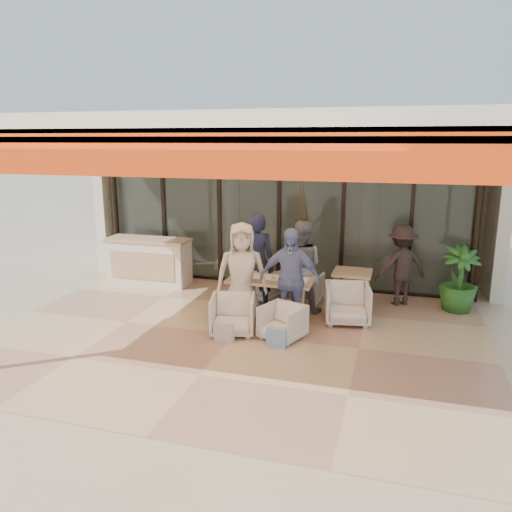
{
  "coord_description": "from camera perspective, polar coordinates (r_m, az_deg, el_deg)",
  "views": [
    {
      "loc": [
        2.48,
        -7.25,
        3.15
      ],
      "look_at": [
        0.1,
        0.9,
        1.15
      ],
      "focal_mm": 35.0,
      "sensor_mm": 36.0,
      "label": 1
    }
  ],
  "objects": [
    {
      "name": "tote_bag_cream",
      "position": [
        7.96,
        -3.62,
        -8.75
      ],
      "size": [
        0.3,
        0.1,
        0.34
      ],
      "primitive_type": "cube",
      "color": "silver",
      "rests_on": "ground"
    },
    {
      "name": "ground",
      "position": [
        8.28,
        -2.44,
        -9.1
      ],
      "size": [
        70.0,
        70.0,
        0.0
      ],
      "primitive_type": "plane",
      "color": "#C6B293",
      "rests_on": "ground"
    },
    {
      "name": "side_table",
      "position": [
        9.48,
        10.94,
        -2.35
      ],
      "size": [
        0.7,
        0.7,
        0.74
      ],
      "color": "tan",
      "rests_on": "ground"
    },
    {
      "name": "diner_periwinkle",
      "position": [
        8.33,
        3.88,
        -2.66
      ],
      "size": [
        1.04,
        0.46,
        1.74
      ],
      "primitive_type": "imported",
      "rotation": [
        0.0,
        0.0,
        0.04
      ],
      "color": "#6C78B4",
      "rests_on": "ground"
    },
    {
      "name": "chair_near_right",
      "position": [
        8.04,
        3.04,
        -7.4
      ],
      "size": [
        0.78,
        0.76,
        0.63
      ],
      "primitive_type": "imported",
      "rotation": [
        0.0,
        0.0,
        -0.36
      ],
      "color": "silver",
      "rests_on": "ground"
    },
    {
      "name": "glass_storefront",
      "position": [
        10.66,
        2.66,
        4.88
      ],
      "size": [
        8.08,
        0.1,
        3.2
      ],
      "color": "#9EADA3",
      "rests_on": "ground"
    },
    {
      "name": "tote_bag_blue",
      "position": [
        7.73,
        2.33,
        -9.42
      ],
      "size": [
        0.3,
        0.1,
        0.34
      ],
      "primitive_type": "cube",
      "color": "#99BFD8",
      "rests_on": "ground"
    },
    {
      "name": "chair_near_left",
      "position": [
        8.24,
        -2.69,
        -6.53
      ],
      "size": [
        0.84,
        0.81,
        0.72
      ],
      "primitive_type": "imported",
      "rotation": [
        0.0,
        0.0,
        0.24
      ],
      "color": "silver",
      "rests_on": "ground"
    },
    {
      "name": "standing_woman",
      "position": [
        9.92,
        16.27,
        -1.08
      ],
      "size": [
        1.17,
        0.99,
        1.57
      ],
      "primitive_type": "imported",
      "rotation": [
        0.0,
        0.0,
        3.63
      ],
      "color": "black",
      "rests_on": "ground"
    },
    {
      "name": "side_chair",
      "position": [
        8.84,
        10.39,
        -5.18
      ],
      "size": [
        0.87,
        0.83,
        0.78
      ],
      "primitive_type": "imported",
      "rotation": [
        0.0,
        0.0,
        0.19
      ],
      "color": "silver",
      "rests_on": "ground"
    },
    {
      "name": "diner_cream",
      "position": [
        8.54,
        -1.64,
        -2.08
      ],
      "size": [
        1.01,
        0.81,
        1.79
      ],
      "primitive_type": "imported",
      "rotation": [
        0.0,
        0.0,
        0.32
      ],
      "color": "beige",
      "rests_on": "ground"
    },
    {
      "name": "chair_far_left",
      "position": [
        9.97,
        0.86,
        -3.03
      ],
      "size": [
        0.85,
        0.83,
        0.71
      ],
      "primitive_type": "imported",
      "rotation": [
        0.0,
        0.0,
        2.83
      ],
      "color": "silver",
      "rests_on": "ground"
    },
    {
      "name": "diner_navy",
      "position": [
        9.36,
        0.05,
        -0.59
      ],
      "size": [
        0.75,
        0.59,
        1.82
      ],
      "primitive_type": "imported",
      "rotation": [
        0.0,
        0.0,
        3.41
      ],
      "color": "#191C38",
      "rests_on": "ground"
    },
    {
      "name": "interior_block",
      "position": [
        12.84,
        5.21,
        9.09
      ],
      "size": [
        9.05,
        3.62,
        3.52
      ],
      "color": "silver",
      "rests_on": "ground"
    },
    {
      "name": "potted_palm",
      "position": [
        9.92,
        22.18,
        -2.53
      ],
      "size": [
        0.85,
        0.85,
        1.24
      ],
      "primitive_type": "imported",
      "rotation": [
        0.0,
        0.0,
        0.27
      ],
      "color": "#1E5919",
      "rests_on": "ground"
    },
    {
      "name": "diner_grey",
      "position": [
        9.18,
        5.09,
        -1.25
      ],
      "size": [
        0.88,
        0.71,
        1.72
      ],
      "primitive_type": "imported",
      "rotation": [
        0.0,
        0.0,
        3.21
      ],
      "color": "slate",
      "rests_on": "ground"
    },
    {
      "name": "terrace_structure",
      "position": [
        7.41,
        -3.37,
        14.01
      ],
      "size": [
        8.0,
        6.0,
        3.4
      ],
      "color": "silver",
      "rests_on": "ground"
    },
    {
      "name": "dining_table",
      "position": [
        8.9,
        1.8,
        -2.82
      ],
      "size": [
        1.5,
        0.9,
        0.93
      ],
      "color": "tan",
      "rests_on": "ground"
    },
    {
      "name": "chair_far_right",
      "position": [
        9.8,
        5.61,
        -3.51
      ],
      "size": [
        0.69,
        0.66,
        0.67
      ],
      "primitive_type": "imported",
      "rotation": [
        0.0,
        0.0,
        3.06
      ],
      "color": "silver",
      "rests_on": "ground"
    },
    {
      "name": "host_counter",
      "position": [
        11.2,
        -12.15,
        -0.57
      ],
      "size": [
        1.85,
        0.65,
        1.04
      ],
      "color": "silver",
      "rests_on": "ground"
    },
    {
      "name": "terrace_floor",
      "position": [
        8.28,
        -2.44,
        -9.07
      ],
      "size": [
        8.0,
        6.0,
        0.01
      ],
      "primitive_type": "cube",
      "color": "tan",
      "rests_on": "ground"
    }
  ]
}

